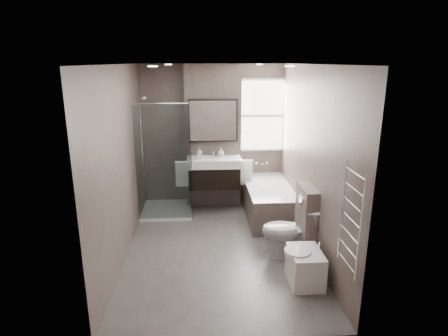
{
  "coord_description": "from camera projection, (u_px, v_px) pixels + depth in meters",
  "views": [
    {
      "loc": [
        -0.23,
        -4.94,
        2.64
      ],
      "look_at": [
        0.09,
        0.15,
        1.18
      ],
      "focal_mm": 30.0,
      "sensor_mm": 36.0,
      "label": 1
    }
  ],
  "objects": [
    {
      "name": "room",
      "position": [
        218.0,
        162.0,
        5.13
      ],
      "size": [
        2.7,
        3.9,
        2.7
      ],
      "color": "#524F4C",
      "rests_on": "ground"
    },
    {
      "name": "vanity_pier",
      "position": [
        213.0,
        137.0,
        6.83
      ],
      "size": [
        1.0,
        0.25,
        2.6
      ],
      "primitive_type": "cube",
      "color": "brown",
      "rests_on": "ground"
    },
    {
      "name": "vanity",
      "position": [
        214.0,
        172.0,
        6.65
      ],
      "size": [
        0.95,
        0.47,
        0.66
      ],
      "color": "black",
      "rests_on": "vanity_pier"
    },
    {
      "name": "mirror_cabinet",
      "position": [
        213.0,
        121.0,
        6.58
      ],
      "size": [
        0.86,
        0.08,
        0.76
      ],
      "color": "black",
      "rests_on": "vanity_pier"
    },
    {
      "name": "towel_left",
      "position": [
        183.0,
        174.0,
        6.6
      ],
      "size": [
        0.24,
        0.06,
        0.44
      ],
      "primitive_type": "cube",
      "color": "silver",
      "rests_on": "vanity_pier"
    },
    {
      "name": "towel_right",
      "position": [
        246.0,
        173.0,
        6.67
      ],
      "size": [
        0.24,
        0.06,
        0.44
      ],
      "primitive_type": "cube",
      "color": "silver",
      "rests_on": "vanity_pier"
    },
    {
      "name": "shower_enclosure",
      "position": [
        172.0,
        188.0,
        6.6
      ],
      "size": [
        0.9,
        0.9,
        2.0
      ],
      "color": "white",
      "rests_on": "ground"
    },
    {
      "name": "bathtub",
      "position": [
        268.0,
        200.0,
        6.51
      ],
      "size": [
        0.75,
        1.6,
        0.57
      ],
      "color": "brown",
      "rests_on": "ground"
    },
    {
      "name": "window",
      "position": [
        262.0,
        116.0,
        6.88
      ],
      "size": [
        0.98,
        0.06,
        1.33
      ],
      "color": "white",
      "rests_on": "room"
    },
    {
      "name": "toilet",
      "position": [
        289.0,
        231.0,
        5.16
      ],
      "size": [
        0.8,
        0.52,
        0.76
      ],
      "primitive_type": "imported",
      "rotation": [
        0.0,
        0.0,
        -1.69
      ],
      "color": "white",
      "rests_on": "ground"
    },
    {
      "name": "cistern_box",
      "position": [
        306.0,
        221.0,
        5.18
      ],
      "size": [
        0.19,
        0.55,
        1.0
      ],
      "color": "brown",
      "rests_on": "ground"
    },
    {
      "name": "bidet",
      "position": [
        305.0,
        266.0,
        4.57
      ],
      "size": [
        0.46,
        0.53,
        0.55
      ],
      "color": "white",
      "rests_on": "ground"
    },
    {
      "name": "towel_radiator",
      "position": [
        351.0,
        220.0,
        3.72
      ],
      "size": [
        0.03,
        0.49,
        1.1
      ],
      "color": "silver",
      "rests_on": "room"
    },
    {
      "name": "soap_bottle_a",
      "position": [
        200.0,
        153.0,
        6.53
      ],
      "size": [
        0.08,
        0.08,
        0.18
      ],
      "primitive_type": "imported",
      "color": "white",
      "rests_on": "vanity"
    },
    {
      "name": "soap_bottle_b",
      "position": [
        221.0,
        152.0,
        6.67
      ],
      "size": [
        0.12,
        0.12,
        0.15
      ],
      "primitive_type": "imported",
      "color": "white",
      "rests_on": "vanity"
    }
  ]
}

